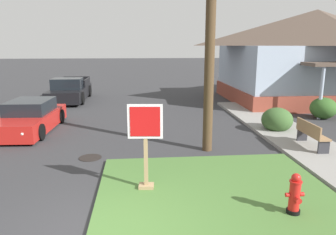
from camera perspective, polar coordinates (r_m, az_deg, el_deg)
name	(u,v)px	position (r m, az deg, el deg)	size (l,w,h in m)	color
grass_corner_patch	(214,190)	(8.01, 8.22, -12.59)	(5.56, 4.51, 0.08)	#477033
sidewalk_strip	(297,139)	(12.70, 21.91, -3.65)	(2.20, 15.12, 0.12)	gray
fire_hydrant	(295,195)	(7.16, 21.63, -12.66)	(0.38, 0.34, 0.87)	black
stop_sign	(146,147)	(7.57, -4.00, -5.28)	(0.81, 0.31, 2.07)	#A3845B
manhole_cover	(90,158)	(10.39, -13.68, -6.96)	(0.70, 0.70, 0.02)	black
parked_sedan_red	(30,118)	(14.26, -23.37, -0.05)	(2.09, 4.41, 1.25)	red
pickup_truck_black	(70,91)	(21.10, -17.06, 4.53)	(2.13, 5.13, 1.48)	black
street_bench	(311,133)	(11.67, 24.13, -2.57)	(0.44, 1.58, 0.85)	#93704C
corner_house	(314,55)	(22.02, 24.48, 10.09)	(10.66, 9.22, 5.52)	brown
shrub_near_porch	(323,108)	(16.95, 25.94, 1.51)	(1.23, 1.23, 1.02)	#335B25
shrub_by_curb	(277,120)	(13.65, 18.83, -0.40)	(1.24, 1.24, 0.99)	#385A2B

